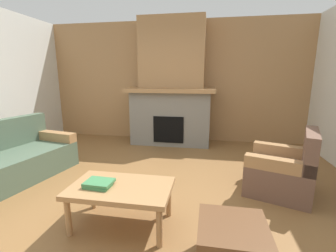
% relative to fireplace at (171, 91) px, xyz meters
% --- Properties ---
extents(ground, '(9.00, 9.00, 0.00)m').
position_rel_fireplace_xyz_m(ground, '(0.00, -2.62, -1.16)').
color(ground, brown).
extents(wall_back_wood_panel, '(6.00, 0.12, 2.70)m').
position_rel_fireplace_xyz_m(wall_back_wood_panel, '(0.00, 0.38, 0.19)').
color(wall_back_wood_panel, '#A87A4C').
rests_on(wall_back_wood_panel, ground).
extents(fireplace, '(1.90, 0.82, 2.70)m').
position_rel_fireplace_xyz_m(fireplace, '(0.00, 0.00, 0.00)').
color(fireplace, gray).
rests_on(fireplace, ground).
extents(couch, '(1.17, 1.93, 0.85)m').
position_rel_fireplace_xyz_m(couch, '(-2.00, -2.40, -0.88)').
color(couch, '#4C604C').
rests_on(couch, ground).
extents(armchair, '(0.97, 0.97, 0.85)m').
position_rel_fireplace_xyz_m(armchair, '(1.80, -2.07, -0.87)').
color(armchair, brown).
rests_on(armchair, ground).
extents(coffee_table, '(1.00, 0.60, 0.43)m').
position_rel_fireplace_xyz_m(coffee_table, '(-0.01, -3.08, -0.79)').
color(coffee_table, '#A87A4C').
rests_on(coffee_table, ground).
extents(ottoman, '(0.52, 0.52, 0.40)m').
position_rel_fireplace_xyz_m(ottoman, '(1.03, -3.48, -0.96)').
color(ottoman, brown).
rests_on(ottoman, ground).
extents(book_stack_near_edge, '(0.27, 0.22, 0.05)m').
position_rel_fireplace_xyz_m(book_stack_near_edge, '(-0.22, -3.13, -0.71)').
color(book_stack_near_edge, '#3D7F4C').
rests_on(book_stack_near_edge, coffee_table).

